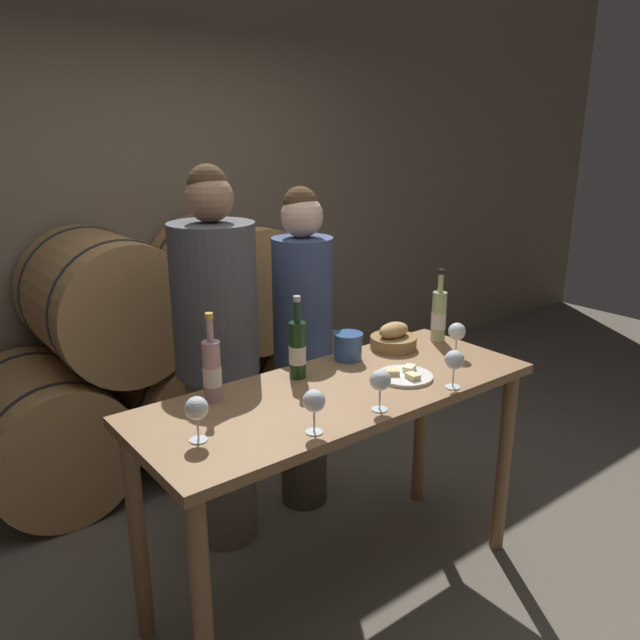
{
  "coord_description": "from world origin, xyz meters",
  "views": [
    {
      "loc": [
        -1.45,
        -1.74,
        1.92
      ],
      "look_at": [
        0.0,
        0.13,
        1.19
      ],
      "focal_mm": 35.0,
      "sensor_mm": 36.0,
      "label": 1
    }
  ],
  "objects_px": {
    "person_right": "(303,348)",
    "wine_glass_far_left": "(197,409)",
    "bread_basket": "(393,339)",
    "cheese_plate": "(405,376)",
    "tasting_table": "(340,421)",
    "wine_glass_left": "(314,402)",
    "wine_glass_far_right": "(457,332)",
    "wine_bottle_rose": "(212,370)",
    "person_left": "(218,363)",
    "wine_glass_center": "(380,381)",
    "wine_bottle_white": "(439,316)",
    "wine_bottle_red": "(297,349)",
    "blue_crock": "(348,345)",
    "wine_glass_right": "(454,361)"
  },
  "relations": [
    {
      "from": "person_right",
      "to": "wine_glass_far_left",
      "type": "xyz_separation_m",
      "value": [
        -0.92,
        -0.68,
        0.18
      ]
    },
    {
      "from": "bread_basket",
      "to": "cheese_plate",
      "type": "relative_size",
      "value": 0.94
    },
    {
      "from": "tasting_table",
      "to": "wine_glass_left",
      "type": "xyz_separation_m",
      "value": [
        -0.31,
        -0.23,
        0.25
      ]
    },
    {
      "from": "person_right",
      "to": "wine_glass_far_right",
      "type": "bearing_deg",
      "value": -62.07
    },
    {
      "from": "bread_basket",
      "to": "wine_glass_left",
      "type": "bearing_deg",
      "value": -151.19
    },
    {
      "from": "person_right",
      "to": "wine_bottle_rose",
      "type": "relative_size",
      "value": 4.85
    },
    {
      "from": "person_left",
      "to": "wine_glass_far_right",
      "type": "height_order",
      "value": "person_left"
    },
    {
      "from": "wine_glass_left",
      "to": "person_left",
      "type": "bearing_deg",
      "value": 82.68
    },
    {
      "from": "wine_glass_far_left",
      "to": "wine_glass_center",
      "type": "distance_m",
      "value": 0.66
    },
    {
      "from": "wine_bottle_white",
      "to": "wine_bottle_red",
      "type": "bearing_deg",
      "value": 176.91
    },
    {
      "from": "person_right",
      "to": "wine_bottle_red",
      "type": "relative_size",
      "value": 4.81
    },
    {
      "from": "person_left",
      "to": "wine_glass_center",
      "type": "bearing_deg",
      "value": -78.12
    },
    {
      "from": "wine_glass_far_left",
      "to": "person_left",
      "type": "bearing_deg",
      "value": 56.69
    },
    {
      "from": "cheese_plate",
      "to": "wine_glass_left",
      "type": "xyz_separation_m",
      "value": [
        -0.58,
        -0.15,
        0.1
      ]
    },
    {
      "from": "wine_glass_center",
      "to": "blue_crock",
      "type": "bearing_deg",
      "value": 62.14
    },
    {
      "from": "wine_bottle_rose",
      "to": "wine_glass_far_left",
      "type": "distance_m",
      "value": 0.32
    },
    {
      "from": "wine_glass_far_left",
      "to": "wine_bottle_white",
      "type": "bearing_deg",
      "value": 8.16
    },
    {
      "from": "wine_bottle_red",
      "to": "wine_bottle_white",
      "type": "distance_m",
      "value": 0.8
    },
    {
      "from": "wine_glass_right",
      "to": "wine_bottle_rose",
      "type": "bearing_deg",
      "value": 149.41
    },
    {
      "from": "wine_bottle_white",
      "to": "wine_glass_right",
      "type": "distance_m",
      "value": 0.57
    },
    {
      "from": "person_left",
      "to": "wine_bottle_white",
      "type": "height_order",
      "value": "person_left"
    },
    {
      "from": "wine_bottle_rose",
      "to": "cheese_plate",
      "type": "distance_m",
      "value": 0.79
    },
    {
      "from": "wine_bottle_white",
      "to": "wine_bottle_rose",
      "type": "xyz_separation_m",
      "value": [
        -1.18,
        0.05,
        -0.0
      ]
    },
    {
      "from": "person_right",
      "to": "wine_glass_far_left",
      "type": "distance_m",
      "value": 1.16
    },
    {
      "from": "wine_glass_center",
      "to": "wine_glass_far_right",
      "type": "relative_size",
      "value": 1.0
    },
    {
      "from": "person_left",
      "to": "wine_glass_right",
      "type": "distance_m",
      "value": 1.06
    },
    {
      "from": "person_left",
      "to": "wine_glass_left",
      "type": "distance_m",
      "value": 0.88
    },
    {
      "from": "wine_bottle_rose",
      "to": "wine_glass_far_left",
      "type": "xyz_separation_m",
      "value": [
        -0.19,
        -0.25,
        -0.01
      ]
    },
    {
      "from": "wine_glass_left",
      "to": "blue_crock",
      "type": "bearing_deg",
      "value": 40.33
    },
    {
      "from": "tasting_table",
      "to": "blue_crock",
      "type": "distance_m",
      "value": 0.38
    },
    {
      "from": "wine_bottle_red",
      "to": "wine_glass_right",
      "type": "relative_size",
      "value": 2.22
    },
    {
      "from": "wine_glass_far_right",
      "to": "person_right",
      "type": "bearing_deg",
      "value": 117.93
    },
    {
      "from": "wine_bottle_red",
      "to": "wine_bottle_white",
      "type": "height_order",
      "value": "wine_bottle_white"
    },
    {
      "from": "wine_glass_far_left",
      "to": "cheese_plate",
      "type": "bearing_deg",
      "value": -2.28
    },
    {
      "from": "tasting_table",
      "to": "blue_crock",
      "type": "height_order",
      "value": "blue_crock"
    },
    {
      "from": "wine_glass_left",
      "to": "wine_glass_center",
      "type": "bearing_deg",
      "value": -1.2
    },
    {
      "from": "cheese_plate",
      "to": "wine_glass_center",
      "type": "distance_m",
      "value": 0.35
    },
    {
      "from": "wine_bottle_red",
      "to": "wine_glass_center",
      "type": "distance_m",
      "value": 0.44
    },
    {
      "from": "cheese_plate",
      "to": "wine_glass_right",
      "type": "distance_m",
      "value": 0.23
    },
    {
      "from": "wine_bottle_white",
      "to": "blue_crock",
      "type": "bearing_deg",
      "value": 171.85
    },
    {
      "from": "tasting_table",
      "to": "person_right",
      "type": "bearing_deg",
      "value": 65.69
    },
    {
      "from": "wine_bottle_white",
      "to": "cheese_plate",
      "type": "bearing_deg",
      "value": -153.02
    },
    {
      "from": "wine_bottle_red",
      "to": "wine_bottle_rose",
      "type": "bearing_deg",
      "value": 178.35
    },
    {
      "from": "wine_glass_far_left",
      "to": "person_right",
      "type": "bearing_deg",
      "value": 36.18
    },
    {
      "from": "wine_bottle_red",
      "to": "wine_bottle_rose",
      "type": "height_order",
      "value": "wine_bottle_red"
    },
    {
      "from": "tasting_table",
      "to": "wine_glass_far_left",
      "type": "distance_m",
      "value": 0.69
    },
    {
      "from": "blue_crock",
      "to": "wine_glass_center",
      "type": "xyz_separation_m",
      "value": [
        -0.25,
        -0.46,
        0.05
      ]
    },
    {
      "from": "wine_bottle_rose",
      "to": "tasting_table",
      "type": "bearing_deg",
      "value": -24.75
    },
    {
      "from": "wine_glass_far_left",
      "to": "wine_glass_left",
      "type": "relative_size",
      "value": 1.0
    },
    {
      "from": "bread_basket",
      "to": "wine_glass_right",
      "type": "bearing_deg",
      "value": -106.18
    }
  ]
}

